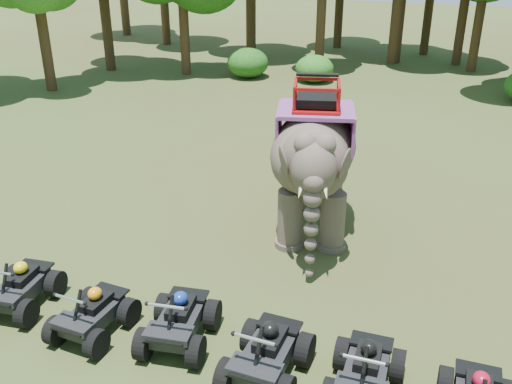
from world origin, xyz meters
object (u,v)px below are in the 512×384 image
elephant (314,158)px  atv_0 (18,282)px  atv_1 (92,308)px  atv_4 (366,366)px  atv_3 (267,347)px  atv_2 (178,315)px

elephant → atv_0: bearing=-145.7°
atv_1 → atv_4: 5.30m
atv_0 → atv_4: 7.24m
elephant → atv_3: 5.85m
atv_1 → atv_2: size_ratio=0.94×
atv_1 → atv_4: (5.29, 0.23, 0.03)m
atv_2 → elephant: bearing=69.4°
atv_3 → atv_0: bearing=179.9°
elephant → atv_1: bearing=-131.1°
atv_4 → atv_3: bearing=-175.3°
atv_2 → atv_0: bearing=173.8°
atv_0 → atv_1: size_ratio=1.03×
atv_2 → atv_4: (3.60, -0.12, -0.01)m
atv_0 → atv_1: atv_0 is taller
elephant → atv_2: (-1.15, -5.33, -1.37)m
atv_2 → atv_4: size_ratio=1.02×
atv_4 → atv_1: bearing=-179.1°
atv_2 → atv_3: bearing=-17.8°
atv_3 → atv_2: bearing=172.3°
atv_2 → atv_4: bearing=-10.4°
elephant → atv_4: elephant is taller
elephant → atv_4: bearing=-80.3°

